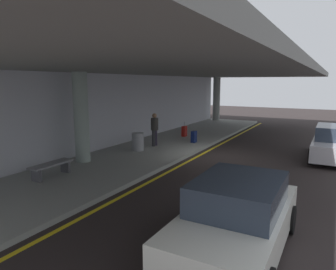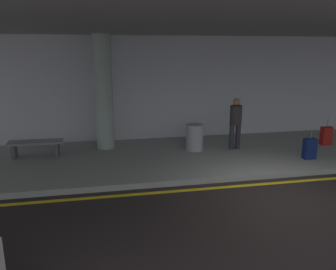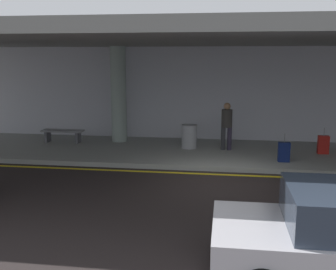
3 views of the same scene
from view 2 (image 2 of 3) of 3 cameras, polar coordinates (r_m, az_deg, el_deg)
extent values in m
plane|color=#2A2323|center=(8.41, 18.87, -9.70)|extent=(60.00, 60.00, 0.00)
cube|color=gray|center=(10.99, 10.96, -3.08)|extent=(26.00, 4.20, 0.15)
cube|color=yellow|center=(8.97, 16.65, -7.96)|extent=(26.00, 0.14, 0.01)
cylinder|color=gray|center=(10.98, -10.95, 7.07)|extent=(0.59, 0.59, 3.65)
cube|color=slate|center=(10.06, 13.15, 17.60)|extent=(28.00, 13.20, 0.30)
cube|color=#B2B5BF|center=(12.69, 7.56, 7.81)|extent=(26.00, 0.30, 3.80)
cylinder|color=#29292D|center=(11.08, 10.80, -0.32)|extent=(0.16, 0.16, 0.82)
cylinder|color=#282332|center=(11.17, 11.85, -0.26)|extent=(0.16, 0.16, 0.82)
cylinder|color=#292725|center=(10.97, 11.51, 3.35)|extent=(0.38, 0.38, 0.62)
sphere|color=#8C6647|center=(10.90, 11.62, 5.57)|extent=(0.24, 0.24, 0.24)
cube|color=#0E1B4D|center=(10.80, 23.01, -2.17)|extent=(0.36, 0.22, 0.62)
cylinder|color=slate|center=(10.69, 23.25, 0.15)|extent=(0.02, 0.02, 0.28)
cube|color=maroon|center=(12.65, 25.39, -0.12)|extent=(0.36, 0.22, 0.62)
cylinder|color=slate|center=(12.55, 25.60, 1.87)|extent=(0.02, 0.02, 0.28)
cube|color=slate|center=(10.89, -21.71, -1.14)|extent=(1.60, 0.50, 0.06)
cube|color=#4C4C51|center=(11.09, -24.74, -2.47)|extent=(0.10, 0.40, 0.42)
cube|color=#4C4C51|center=(10.86, -18.38, -2.21)|extent=(0.10, 0.40, 0.42)
cylinder|color=gray|center=(10.81, 4.53, -0.39)|extent=(0.56, 0.56, 0.85)
camera|label=1|loc=(9.42, -89.95, 0.53)|focal=33.10mm
camera|label=3|loc=(5.85, 123.93, -7.30)|focal=43.07mm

